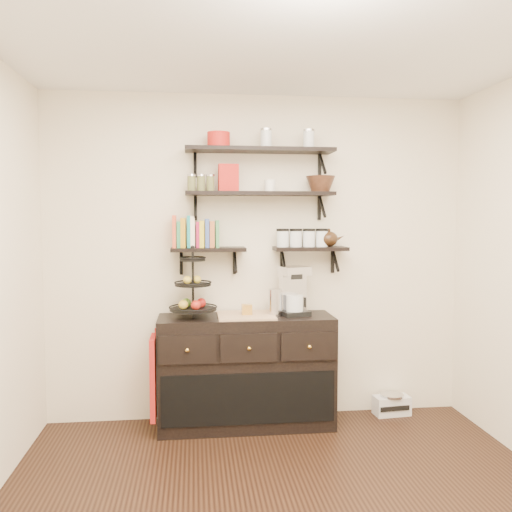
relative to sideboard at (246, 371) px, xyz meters
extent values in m
cube|color=white|center=(0.12, -1.51, 2.25)|extent=(3.50, 3.50, 0.02)
cube|color=white|center=(0.12, 0.24, 0.90)|extent=(3.50, 0.02, 2.70)
cube|color=black|center=(0.12, 0.10, 1.78)|extent=(1.20, 0.27, 0.03)
cube|color=black|center=(-0.40, 0.22, 1.67)|extent=(0.02, 0.03, 0.20)
cube|color=black|center=(0.64, 0.22, 1.67)|extent=(0.02, 0.03, 0.20)
cube|color=black|center=(0.12, 0.10, 1.43)|extent=(1.20, 0.27, 0.03)
cube|color=black|center=(-0.40, 0.22, 1.32)|extent=(0.02, 0.03, 0.20)
cube|color=black|center=(0.64, 0.22, 1.32)|extent=(0.02, 0.03, 0.20)
cube|color=black|center=(-0.30, 0.11, 0.98)|extent=(0.60, 0.25, 0.03)
cube|color=black|center=(-0.52, 0.22, 0.87)|extent=(0.02, 0.03, 0.20)
cube|color=black|center=(-0.08, 0.22, 0.87)|extent=(0.03, 0.03, 0.20)
cube|color=black|center=(0.54, 0.11, 0.98)|extent=(0.60, 0.25, 0.03)
cube|color=black|center=(0.32, 0.22, 0.87)|extent=(0.03, 0.03, 0.20)
cube|color=black|center=(0.76, 0.22, 0.87)|extent=(0.02, 0.03, 0.20)
cube|color=#D84E2C|center=(-0.55, 0.12, 1.10)|extent=(0.02, 0.15, 0.20)
cube|color=#2B8151|center=(-0.52, 0.12, 1.12)|extent=(0.03, 0.15, 0.24)
cube|color=#BB8916|center=(-0.48, 0.12, 1.10)|extent=(0.04, 0.15, 0.21)
cube|color=teal|center=(-0.45, 0.12, 1.12)|extent=(0.03, 0.15, 0.25)
cube|color=white|center=(-0.41, 0.12, 1.11)|extent=(0.03, 0.15, 0.22)
cube|color=#A61740|center=(-0.37, 0.12, 1.13)|extent=(0.04, 0.15, 0.26)
cube|color=gold|center=(-0.33, 0.12, 1.11)|extent=(0.03, 0.15, 0.23)
cube|color=#394F97|center=(-0.30, 0.12, 1.10)|extent=(0.03, 0.15, 0.20)
cube|color=#B96331|center=(-0.26, 0.12, 1.12)|extent=(0.04, 0.15, 0.24)
cube|color=#40834C|center=(-0.22, 0.12, 1.10)|extent=(0.03, 0.15, 0.21)
cylinder|color=silver|center=(0.31, 0.12, 1.06)|extent=(0.10, 0.10, 0.13)
cylinder|color=silver|center=(0.42, 0.12, 1.06)|extent=(0.10, 0.10, 0.13)
cylinder|color=silver|center=(0.53, 0.12, 1.06)|extent=(0.10, 0.10, 0.13)
cylinder|color=silver|center=(0.64, 0.12, 1.06)|extent=(0.10, 0.10, 0.13)
cube|color=black|center=(0.00, 0.00, 0.00)|extent=(1.40, 0.45, 0.90)
cube|color=tan|center=(0.00, 0.00, 0.46)|extent=(0.45, 0.41, 0.02)
sphere|color=gold|center=(-0.47, -0.25, 0.25)|extent=(0.04, 0.04, 0.04)
sphere|color=gold|center=(0.00, -0.25, 0.25)|extent=(0.04, 0.04, 0.04)
sphere|color=gold|center=(0.47, -0.25, 0.25)|extent=(0.04, 0.04, 0.04)
cylinder|color=black|center=(-0.42, 0.00, 0.72)|extent=(0.02, 0.02, 0.55)
cylinder|color=black|center=(-0.42, 0.00, 0.51)|extent=(0.37, 0.37, 0.01)
cylinder|color=black|center=(-0.42, 0.00, 0.71)|extent=(0.28, 0.28, 0.02)
cylinder|color=black|center=(-0.42, 0.00, 0.91)|extent=(0.20, 0.20, 0.02)
sphere|color=#B21914|center=(-0.36, 0.04, 0.56)|extent=(0.08, 0.08, 0.08)
sphere|color=gold|center=(-0.46, 0.00, 0.75)|extent=(0.07, 0.07, 0.07)
cube|color=#A16F25|center=(0.01, 0.00, 0.50)|extent=(0.08, 0.08, 0.08)
cube|color=black|center=(0.39, 0.00, 0.47)|extent=(0.26, 0.25, 0.04)
cube|color=silver|center=(0.39, 0.07, 0.63)|extent=(0.23, 0.13, 0.33)
cube|color=silver|center=(0.39, 0.00, 0.81)|extent=(0.26, 0.25, 0.07)
cylinder|color=silver|center=(0.39, -0.02, 0.55)|extent=(0.17, 0.17, 0.13)
cylinder|color=silver|center=(0.24, -0.02, 0.56)|extent=(0.11, 0.11, 0.22)
cube|color=#B01317|center=(-0.73, -0.10, 0.00)|extent=(0.04, 0.27, 0.64)
cube|color=silver|center=(1.27, 0.10, -0.37)|extent=(0.32, 0.18, 0.16)
cylinder|color=silver|center=(1.27, 0.10, -0.28)|extent=(0.22, 0.22, 0.02)
cube|color=black|center=(1.27, 0.02, -0.37)|extent=(0.26, 0.04, 0.04)
cube|color=red|center=(-0.13, 0.10, 1.56)|extent=(0.16, 0.07, 0.22)
cylinder|color=white|center=(0.21, 0.10, 1.50)|extent=(0.09, 0.09, 0.10)
cylinder|color=red|center=(-0.21, 0.10, 1.86)|extent=(0.18, 0.18, 0.12)
camera|label=1|loc=(-0.41, -4.28, 1.25)|focal=38.00mm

